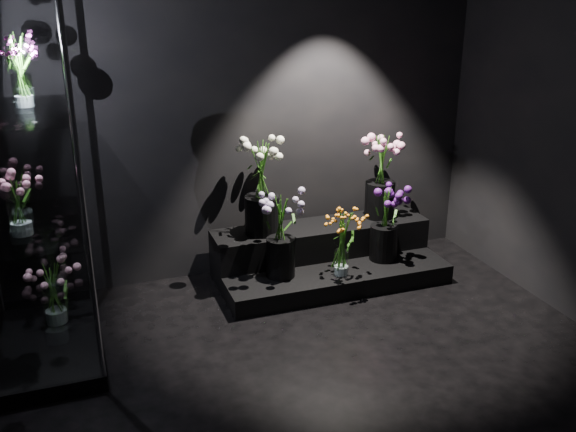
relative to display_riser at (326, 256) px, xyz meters
name	(u,v)px	position (x,y,z in m)	size (l,w,h in m)	color
floor	(342,399)	(-0.57, -1.63, -0.17)	(4.00, 4.00, 0.00)	black
wall_back	(245,108)	(-0.57, 0.37, 1.23)	(4.00, 4.00, 0.00)	black
display_riser	(326,256)	(0.00, 0.00, 0.00)	(1.86, 0.83, 0.41)	black
display_case	(26,184)	(-2.22, -0.54, 1.04)	(0.66, 1.10, 2.41)	black
bouquet_orange_bells	(342,242)	(-0.01, -0.34, 0.27)	(0.35, 0.35, 0.54)	white
bouquet_lilac	(281,229)	(-0.47, -0.20, 0.39)	(0.49, 0.49, 0.67)	black
bouquet_purple	(385,220)	(0.45, -0.18, 0.34)	(0.38, 0.38, 0.62)	black
bouquet_cream_roses	(262,184)	(-0.52, 0.11, 0.66)	(0.47, 0.47, 0.76)	black
bouquet_pink_roses	(381,173)	(0.55, 0.13, 0.64)	(0.43, 0.43, 0.72)	black
bouquet_case_pink	(18,201)	(-2.27, -0.69, 0.98)	(0.38, 0.38, 0.40)	white
bouquet_case_magenta	(20,71)	(-2.17, -0.41, 1.69)	(0.21, 0.21, 0.42)	white
bouquet_case_base_pink	(53,290)	(-2.16, -0.29, 0.19)	(0.32, 0.32, 0.47)	white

